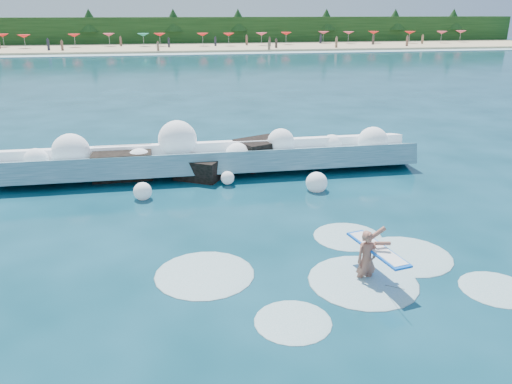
# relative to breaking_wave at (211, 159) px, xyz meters

# --- Properties ---
(ground) EXTENTS (200.00, 200.00, 0.00)m
(ground) POSITION_rel_breaking_wave_xyz_m (-0.71, -8.04, -0.51)
(ground) COLOR #072F3B
(ground) RESTS_ON ground
(beach) EXTENTS (140.00, 20.00, 0.40)m
(beach) POSITION_rel_breaking_wave_xyz_m (-0.71, 69.96, -0.31)
(beach) COLOR tan
(beach) RESTS_ON ground
(wet_band) EXTENTS (140.00, 5.00, 0.08)m
(wet_band) POSITION_rel_breaking_wave_xyz_m (-0.71, 58.96, -0.47)
(wet_band) COLOR silver
(wet_band) RESTS_ON ground
(treeline) EXTENTS (140.00, 4.00, 5.00)m
(treeline) POSITION_rel_breaking_wave_xyz_m (-0.71, 79.96, 1.99)
(treeline) COLOR black
(treeline) RESTS_ON ground
(breaking_wave) EXTENTS (16.85, 2.68, 1.45)m
(breaking_wave) POSITION_rel_breaking_wave_xyz_m (0.00, 0.00, 0.00)
(breaking_wave) COLOR teal
(breaking_wave) RESTS_ON ground
(rock_cluster) EXTENTS (8.05, 3.31, 1.34)m
(rock_cluster) POSITION_rel_breaking_wave_xyz_m (-0.92, -0.02, -0.08)
(rock_cluster) COLOR black
(rock_cluster) RESTS_ON ground
(surfer_with_board) EXTENTS (1.02, 2.79, 1.55)m
(surfer_with_board) POSITION_rel_breaking_wave_xyz_m (3.00, -9.50, 0.06)
(surfer_with_board) COLOR #A7614E
(surfer_with_board) RESTS_ON ground
(wave_spray) EXTENTS (14.73, 4.64, 2.20)m
(wave_spray) POSITION_rel_breaking_wave_xyz_m (-0.37, -0.12, 0.48)
(wave_spray) COLOR white
(wave_spray) RESTS_ON ground
(surf_foam) EXTENTS (9.02, 5.76, 0.14)m
(surf_foam) POSITION_rel_breaking_wave_xyz_m (2.44, -9.01, -0.51)
(surf_foam) COLOR silver
(surf_foam) RESTS_ON ground
(beach_umbrellas) EXTENTS (113.79, 5.79, 0.50)m
(beach_umbrellas) POSITION_rel_breaking_wave_xyz_m (-0.58, 71.67, 1.74)
(beach_umbrellas) COLOR red
(beach_umbrellas) RESTS_ON ground
(beachgoers) EXTENTS (102.75, 13.49, 1.90)m
(beachgoers) POSITION_rel_breaking_wave_xyz_m (3.15, 67.13, 0.57)
(beachgoers) COLOR #3F332D
(beachgoers) RESTS_ON ground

